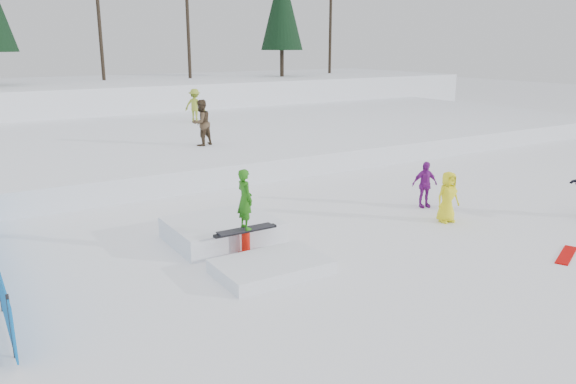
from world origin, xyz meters
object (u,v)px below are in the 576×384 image
walker_ygreen (195,105)px  spectator_yellow (448,197)px  walker_olive (201,123)px  jib_rail_feature (235,237)px  spectator_purple (425,184)px

walker_ygreen → spectator_yellow: bearing=134.0°
walker_olive → jib_rail_feature: 10.31m
walker_ygreen → jib_rail_feature: size_ratio=0.40×
walker_olive → spectator_purple: walker_olive is taller
spectator_yellow → spectator_purple: bearing=76.9°
walker_ygreen → spectator_purple: walker_ygreen is taller
walker_olive → spectator_purple: 10.02m
walker_olive → walker_ygreen: walker_olive is taller
walker_ygreen → spectator_purple: (0.67, -16.35, -0.97)m
walker_ygreen → jib_rail_feature: walker_ygreen is taller
walker_ygreen → spectator_yellow: 17.80m
spectator_yellow → jib_rail_feature: 6.18m
walker_ygreen → walker_olive: bearing=113.0°
spectator_purple → jib_rail_feature: 6.61m
spectator_purple → walker_ygreen: bearing=107.6°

